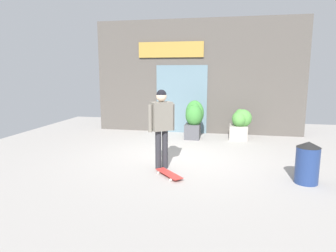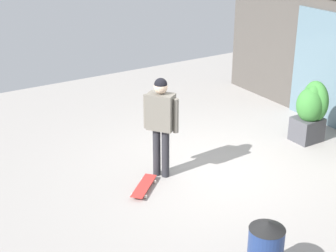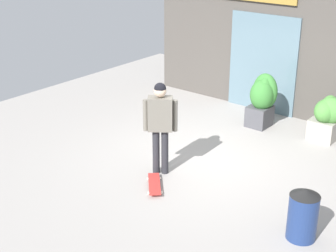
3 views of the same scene
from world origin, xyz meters
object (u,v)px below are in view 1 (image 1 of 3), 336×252
object	(u,v)px
trash_bin	(307,162)
planter_box_right	(194,118)
skateboard	(169,174)
skateboarder	(162,121)
planter_box_left	(240,123)

from	to	relation	value
trash_bin	planter_box_right	bearing A→B (deg)	126.66
skateboard	planter_box_right	distance (m)	3.73
skateboarder	planter_box_left	world-z (taller)	skateboarder
skateboarder	trash_bin	size ratio (longest dim) A/B	2.13
skateboard	trash_bin	xyz separation A→B (m)	(2.66, 0.19, 0.35)
skateboarder	planter_box_left	bearing A→B (deg)	116.09
skateboarder	planter_box_right	xyz separation A→B (m)	(0.33, 3.19, -0.39)
skateboard	trash_bin	world-z (taller)	trash_bin
planter_box_right	trash_bin	xyz separation A→B (m)	(2.60, -3.49, -0.27)
planter_box_right	trash_bin	size ratio (longest dim) A/B	1.49
skateboarder	trash_bin	xyz separation A→B (m)	(2.92, -0.29, -0.66)
skateboarder	skateboard	distance (m)	1.15
planter_box_left	skateboard	bearing A→B (deg)	-111.06
planter_box_left	planter_box_right	distance (m)	1.45
planter_box_left	trash_bin	xyz separation A→B (m)	(1.17, -3.68, -0.13)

